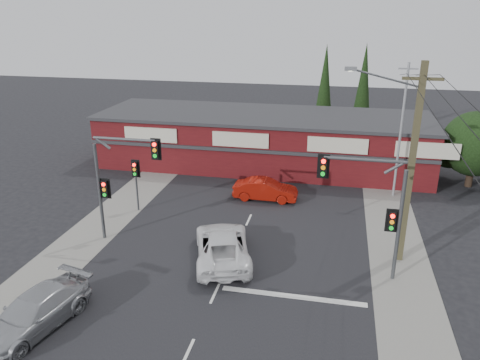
% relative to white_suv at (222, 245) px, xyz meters
% --- Properties ---
extents(ground, '(120.00, 120.00, 0.00)m').
position_rel_white_suv_xyz_m(ground, '(0.41, -1.08, -0.79)').
color(ground, black).
rests_on(ground, ground).
extents(road_strip, '(14.00, 70.00, 0.01)m').
position_rel_white_suv_xyz_m(road_strip, '(0.41, 3.92, -0.79)').
color(road_strip, black).
rests_on(road_strip, ground).
extents(verge_left, '(3.00, 70.00, 0.02)m').
position_rel_white_suv_xyz_m(verge_left, '(-8.09, 3.92, -0.78)').
color(verge_left, gray).
rests_on(verge_left, ground).
extents(verge_right, '(3.00, 70.00, 0.02)m').
position_rel_white_suv_xyz_m(verge_right, '(8.91, 3.92, -0.78)').
color(verge_right, gray).
rests_on(verge_right, ground).
extents(stop_line, '(6.50, 0.35, 0.01)m').
position_rel_white_suv_xyz_m(stop_line, '(3.91, -2.58, -0.78)').
color(stop_line, silver).
rests_on(stop_line, ground).
extents(white_suv, '(4.17, 6.23, 1.59)m').
position_rel_white_suv_xyz_m(white_suv, '(0.00, 0.00, 0.00)').
color(white_suv, white).
rests_on(white_suv, ground).
extents(silver_suv, '(3.15, 5.40, 1.47)m').
position_rel_white_suv_xyz_m(silver_suv, '(-6.04, -6.91, -0.06)').
color(silver_suv, '#ABAEB1').
rests_on(silver_suv, ground).
extents(red_sedan, '(4.29, 1.51, 1.41)m').
position_rel_white_suv_xyz_m(red_sedan, '(0.88, 8.41, -0.09)').
color(red_sedan, maroon).
rests_on(red_sedan, ground).
extents(lane_dashes, '(0.12, 49.60, 0.01)m').
position_rel_white_suv_xyz_m(lane_dashes, '(0.41, 4.92, -0.78)').
color(lane_dashes, silver).
rests_on(lane_dashes, ground).
extents(shop_building, '(27.30, 8.40, 4.22)m').
position_rel_white_suv_xyz_m(shop_building, '(-0.58, 15.91, 1.34)').
color(shop_building, '#480E11').
rests_on(shop_building, ground).
extents(tree_cluster, '(5.90, 5.10, 5.50)m').
position_rel_white_suv_xyz_m(tree_cluster, '(15.10, 14.36, 2.10)').
color(tree_cluster, '#2D2116').
rests_on(tree_cluster, ground).
extents(conifer_near, '(1.80, 1.80, 9.25)m').
position_rel_white_suv_xyz_m(conifer_near, '(3.91, 22.92, 4.69)').
color(conifer_near, '#2D2116').
rests_on(conifer_near, ground).
extents(conifer_far, '(1.80, 1.80, 9.25)m').
position_rel_white_suv_xyz_m(conifer_far, '(7.41, 24.92, 4.69)').
color(conifer_far, '#2D2116').
rests_on(conifer_far, ground).
extents(traffic_mast_left, '(3.77, 0.27, 5.97)m').
position_rel_white_suv_xyz_m(traffic_mast_left, '(-6.02, 0.92, 3.14)').
color(traffic_mast_left, '#47494C').
rests_on(traffic_mast_left, ground).
extents(traffic_mast_right, '(3.96, 0.27, 5.97)m').
position_rel_white_suv_xyz_m(traffic_mast_right, '(7.27, -0.08, 3.15)').
color(traffic_mast_right, '#47494C').
rests_on(traffic_mast_right, ground).
extents(pedestal_signal, '(0.55, 0.27, 3.38)m').
position_rel_white_suv_xyz_m(pedestal_signal, '(-6.79, 4.93, 1.61)').
color(pedestal_signal, '#47494C').
rests_on(pedestal_signal, ground).
extents(utility_pole, '(4.38, 0.59, 10.00)m').
position_rel_white_suv_xyz_m(utility_pole, '(8.77, 1.91, 4.60)').
color(utility_pole, '#4D462B').
rests_on(utility_pole, ground).
extents(steel_pole, '(1.20, 0.16, 9.00)m').
position_rel_white_suv_xyz_m(steel_pole, '(9.41, 10.92, 3.91)').
color(steel_pole, gray).
rests_on(steel_pole, ground).
extents(power_lines, '(2.01, 29.00, 1.22)m').
position_rel_white_suv_xyz_m(power_lines, '(8.88, -3.55, 8.25)').
color(power_lines, black).
rests_on(power_lines, ground).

